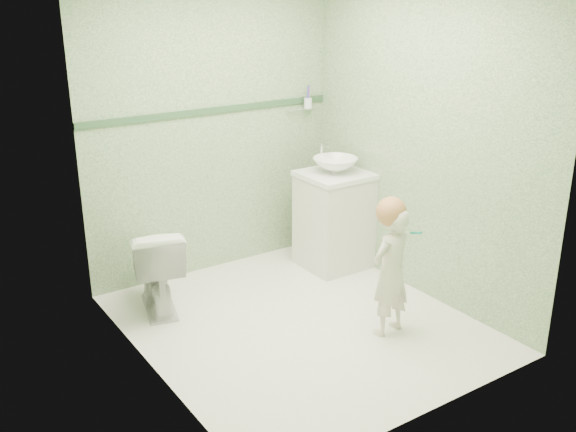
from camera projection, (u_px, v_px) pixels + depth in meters
ground at (300, 324)px, 4.72m from camera, size 2.50×2.50×0.00m
room_shell at (301, 162)px, 4.32m from camera, size 2.50×2.54×2.40m
trim_stripe at (212, 111)px, 5.23m from camera, size 2.20×0.02×0.05m
vanity at (334, 221)px, 5.57m from camera, size 0.52×0.50×0.80m
counter at (335, 175)px, 5.44m from camera, size 0.54×0.52×0.04m
basin at (335, 165)px, 5.41m from camera, size 0.37×0.37×0.13m
faucet at (322, 151)px, 5.53m from camera, size 0.03×0.13×0.18m
cup_holder at (307, 103)px, 5.67m from camera, size 0.26×0.07×0.21m
toilet at (156, 267)px, 4.85m from camera, size 0.53×0.73×0.66m
toddler at (390, 272)px, 4.47m from camera, size 0.36×0.27×0.92m
hair_cap at (391, 212)px, 4.34m from camera, size 0.20×0.20×0.20m
teal_toothbrush at (415, 232)px, 4.32m from camera, size 0.11×0.14×0.08m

